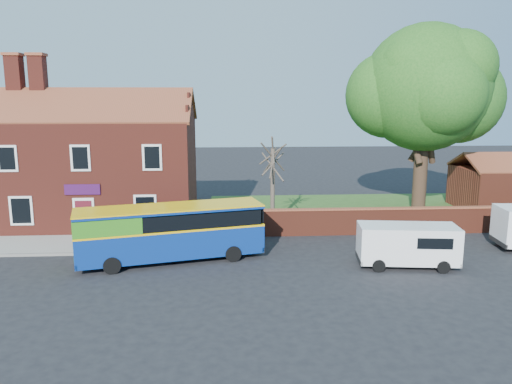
{
  "coord_description": "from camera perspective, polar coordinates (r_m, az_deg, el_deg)",
  "views": [
    {
      "loc": [
        1.16,
        -21.0,
        7.96
      ],
      "look_at": [
        2.77,
        5.0,
        3.0
      ],
      "focal_mm": 35.0,
      "sensor_mm": 36.0,
      "label": 1
    }
  ],
  "objects": [
    {
      "name": "boundary_wall",
      "position": [
        31.23,
        18.88,
        -3.05
      ],
      "size": [
        22.0,
        0.38,
        1.6
      ],
      "color": "maroon",
      "rests_on": "ground"
    },
    {
      "name": "ground",
      "position": [
        22.49,
        -6.36,
        -10.03
      ],
      "size": [
        120.0,
        120.0,
        0.0
      ],
      "primitive_type": "plane",
      "color": "black",
      "rests_on": "ground"
    },
    {
      "name": "bare_tree",
      "position": [
        30.83,
        1.92,
        1.01
      ],
      "size": [
        2.0,
        2.38,
        5.34
      ],
      "color": "#4C4238",
      "rests_on": "ground"
    },
    {
      "name": "shop_building",
      "position": [
        33.82,
        -17.52,
        2.54
      ],
      "size": [
        12.3,
        8.13,
        10.5
      ],
      "color": "maroon",
      "rests_on": "ground"
    },
    {
      "name": "pavement",
      "position": [
        29.06,
        -19.79,
        -5.66
      ],
      "size": [
        18.0,
        3.5,
        0.12
      ],
      "primitive_type": "cube",
      "color": "gray",
      "rests_on": "ground"
    },
    {
      "name": "bus",
      "position": [
        24.79,
        -10.38,
        -4.36
      ],
      "size": [
        9.28,
        4.41,
        2.75
      ],
      "rotation": [
        0.0,
        0.0,
        0.25
      ],
      "color": "navy",
      "rests_on": "ground"
    },
    {
      "name": "kerb",
      "position": [
        27.46,
        -20.8,
        -6.65
      ],
      "size": [
        18.0,
        0.15,
        0.14
      ],
      "primitive_type": "cube",
      "color": "slate",
      "rests_on": "ground"
    },
    {
      "name": "van_near",
      "position": [
        24.84,
        16.97,
        -5.67
      ],
      "size": [
        4.78,
        2.38,
        2.02
      ],
      "rotation": [
        0.0,
        0.0,
        -0.12
      ],
      "color": "white",
      "rests_on": "ground"
    },
    {
      "name": "large_tree",
      "position": [
        35.1,
        18.79,
        10.76
      ],
      "size": [
        10.39,
        8.22,
        12.68
      ],
      "color": "black",
      "rests_on": "ground"
    },
    {
      "name": "grass_strip",
      "position": [
        36.87,
        15.3,
        -2.05
      ],
      "size": [
        26.0,
        12.0,
        0.04
      ],
      "primitive_type": "cube",
      "color": "#426B28",
      "rests_on": "ground"
    }
  ]
}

